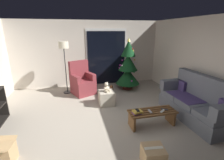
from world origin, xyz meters
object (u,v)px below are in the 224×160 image
object	(u,v)px
remote_graphite	(164,109)
armchair	(82,82)
teddy_bear_chestnut_by_tree	(111,89)
cardboard_box_taped_mid_floor	(153,156)
couch	(196,103)
remote_white	(162,111)
coffee_table	(152,116)
ottoman	(106,98)
remote_silver	(150,111)
christmas_tree	(128,67)
floor_lamp	(64,50)
teddy_bear_cream	(107,88)
cell_phone	(137,110)
cardboard_box_open_near_shelf	(0,154)
book_stack	(137,112)

from	to	relation	value
remote_graphite	armchair	distance (m)	2.98
teddy_bear_chestnut_by_tree	cardboard_box_taped_mid_floor	distance (m)	3.31
couch	remote_white	bearing A→B (deg)	-171.80
coffee_table	ottoman	bearing A→B (deg)	120.94
remote_graphite	teddy_bear_chestnut_by_tree	bearing A→B (deg)	-131.95
armchair	remote_silver	bearing A→B (deg)	-60.79
remote_graphite	cardboard_box_taped_mid_floor	distance (m)	1.35
remote_graphite	christmas_tree	world-z (taller)	christmas_tree
floor_lamp	teddy_bear_cream	bearing A→B (deg)	-47.59
cell_phone	floor_lamp	size ratio (longest dim) A/B	0.08
ottoman	remote_white	bearing A→B (deg)	-54.63
teddy_bear_chestnut_by_tree	cardboard_box_open_near_shelf	bearing A→B (deg)	-133.57
remote_silver	cardboard_box_open_near_shelf	size ratio (longest dim) A/B	0.31
couch	remote_silver	size ratio (longest dim) A/B	12.60
floor_lamp	remote_white	bearing A→B (deg)	-51.09
cell_phone	coffee_table	bearing A→B (deg)	4.00
coffee_table	christmas_tree	xyz separation A→B (m)	(0.24, 2.47, 0.59)
couch	cell_phone	distance (m)	1.59
remote_graphite	floor_lamp	world-z (taller)	floor_lamp
remote_silver	remote_graphite	xyz separation A→B (m)	(0.37, 0.01, 0.00)
armchair	cardboard_box_open_near_shelf	size ratio (longest dim) A/B	2.28
remote_graphite	cardboard_box_taped_mid_floor	world-z (taller)	remote_graphite
teddy_bear_chestnut_by_tree	cell_phone	bearing A→B (deg)	-88.42
book_stack	armchair	bearing A→B (deg)	113.21
remote_graphite	cell_phone	bearing A→B (deg)	-59.65
cardboard_box_taped_mid_floor	christmas_tree	bearing A→B (deg)	77.87
couch	ottoman	bearing A→B (deg)	147.75
remote_graphite	book_stack	xyz separation A→B (m)	(-0.68, -0.02, 0.03)
ottoman	remote_graphite	bearing A→B (deg)	-50.99
coffee_table	teddy_bear_chestnut_by_tree	xyz separation A→B (m)	(-0.44, 2.24, -0.13)
armchair	ottoman	xyz separation A→B (m)	(0.64, -1.07, -0.20)
book_stack	christmas_tree	bearing A→B (deg)	75.90
cell_phone	teddy_bear_chestnut_by_tree	world-z (taller)	cell_phone
floor_lamp	teddy_bear_chestnut_by_tree	distance (m)	2.09
couch	cardboard_box_open_near_shelf	distance (m)	4.22
couch	cardboard_box_open_near_shelf	xyz separation A→B (m)	(-4.19, -0.49, -0.23)
armchair	cardboard_box_taped_mid_floor	size ratio (longest dim) A/B	2.92
remote_white	christmas_tree	world-z (taller)	christmas_tree
christmas_tree	armchair	xyz separation A→B (m)	(-1.68, -0.06, -0.43)
book_stack	cell_phone	distance (m)	0.04
remote_silver	christmas_tree	size ratio (longest dim) A/B	0.08
ottoman	cardboard_box_taped_mid_floor	size ratio (longest dim) A/B	1.14
cardboard_box_open_near_shelf	christmas_tree	bearing A→B (deg)	42.01
cardboard_box_open_near_shelf	armchair	bearing A→B (deg)	61.55
remote_graphite	cardboard_box_open_near_shelf	size ratio (longest dim) A/B	0.31
couch	teddy_bear_chestnut_by_tree	distance (m)	2.74
remote_graphite	teddy_bear_cream	xyz separation A→B (m)	(-1.09, 1.34, 0.15)
cardboard_box_open_near_shelf	couch	bearing A→B (deg)	6.70
coffee_table	cardboard_box_open_near_shelf	world-z (taller)	cardboard_box_open_near_shelf
book_stack	remote_white	bearing A→B (deg)	-4.23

